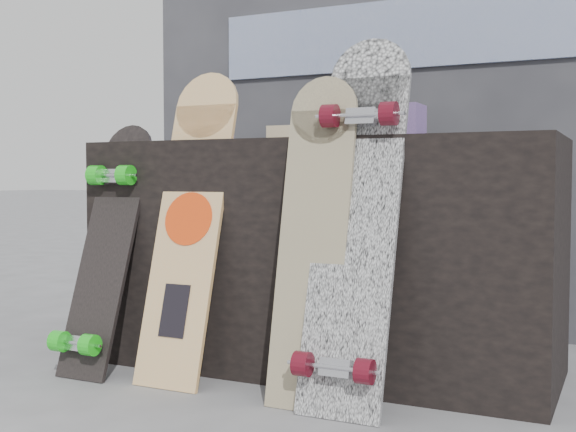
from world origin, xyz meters
The scene contains 10 objects.
ground centered at (0.00, 0.00, 0.00)m, with size 60.00×60.00×0.00m, color slate.
vendor_table centered at (0.00, 0.50, 0.40)m, with size 1.60×0.60×0.80m, color black.
booth centered at (0.00, 1.35, 1.10)m, with size 2.40×0.22×2.20m.
merch_box_purple centered at (-0.52, 0.58, 0.85)m, with size 0.18×0.12×0.10m, color #4C3975.
merch_box_small centered at (0.27, 0.54, 0.86)m, with size 0.14×0.14×0.12m, color #4C3975.
merch_box_flat centered at (-0.10, 0.53, 0.83)m, with size 0.22×0.10×0.06m, color #D1B78C.
longboard_geisha centered at (-0.34, 0.19, 0.55)m, with size 0.24×0.31×1.04m.
longboard_celtic centered at (0.13, 0.13, 0.52)m, with size 0.22×0.22×0.99m.
longboard_cascadia centered at (0.26, 0.14, 0.57)m, with size 0.25×0.37×1.10m.
skateboard_dark centered at (-0.66, 0.13, 0.44)m, with size 0.20×0.37×0.87m.
Camera 1 is at (0.98, -1.84, 0.67)m, focal length 45.00 mm.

